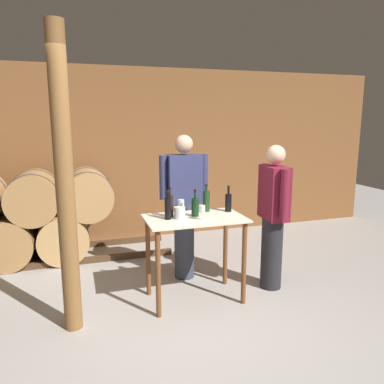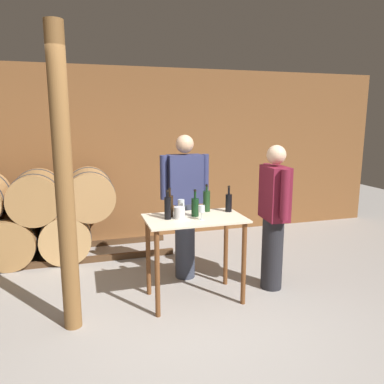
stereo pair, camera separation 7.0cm
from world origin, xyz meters
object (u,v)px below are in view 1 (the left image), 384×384
wine_bottle_far_right (228,202)px  person_visitor_with_scarf (273,214)px  wine_bottle_left (170,205)px  wine_glass_near_left (181,203)px  wine_bottle_far_left (168,207)px  ice_bucket (180,213)px  wine_bottle_right (206,201)px  wine_glass_near_center (202,209)px  wooden_post (65,185)px  wine_bottle_center (195,206)px  person_host (184,204)px

wine_bottle_far_right → person_visitor_with_scarf: size_ratio=0.18×
wine_bottle_far_right → person_visitor_with_scarf: (0.50, -0.12, -0.15)m
wine_bottle_left → wine_glass_near_left: size_ratio=2.15×
wine_bottle_far_left → wine_glass_near_left: (0.20, 0.23, -0.02)m
wine_bottle_far_left → ice_bucket: size_ratio=2.50×
ice_bucket → wine_bottle_far_left: bearing=176.6°
wine_bottle_right → wine_bottle_left: bearing=-165.3°
ice_bucket → wine_glass_near_center: bearing=-30.8°
wine_bottle_left → person_visitor_with_scarf: size_ratio=0.19×
wine_bottle_far_left → wine_bottle_right: (0.49, 0.20, -0.00)m
wine_bottle_left → wine_glass_near_center: size_ratio=2.07×
wine_bottle_far_right → wine_glass_near_center: bearing=-148.1°
wine_bottle_far_right → wine_bottle_right: bearing=159.9°
wine_bottle_left → wooden_post: bearing=-163.6°
wine_bottle_left → wine_bottle_far_left: bearing=-116.9°
wine_glass_near_left → person_visitor_with_scarf: bearing=-12.8°
wine_bottle_far_left → wine_glass_near_left: size_ratio=2.10×
wine_bottle_left → wine_bottle_center: bearing=-11.0°
wooden_post → wine_bottle_far_left: (0.97, 0.21, -0.32)m
wooden_post → ice_bucket: 1.17m
wine_bottle_center → ice_bucket: 0.19m
wooden_post → wine_bottle_far_right: (1.68, 0.33, -0.33)m
person_visitor_with_scarf → ice_bucket: bearing=-179.7°
person_visitor_with_scarf → wine_glass_near_left: bearing=167.2°
wine_bottle_center → wine_glass_near_center: (0.02, -0.16, 0.01)m
wooden_post → wine_glass_near_left: bearing=20.6°
wooden_post → wine_glass_near_center: size_ratio=18.10×
wine_bottle_right → person_visitor_with_scarf: (0.72, -0.20, -0.16)m
ice_bucket → wine_bottle_right: bearing=29.7°
wine_bottle_right → ice_bucket: 0.42m
wine_bottle_far_left → wine_bottle_left: bearing=63.1°
wine_bottle_far_right → wine_bottle_far_left: bearing=-170.7°
wine_bottle_right → wine_glass_near_left: (-0.28, 0.03, -0.02)m
wine_bottle_left → wine_bottle_far_right: 0.67m
wooden_post → person_host: size_ratio=1.56×
wine_bottle_right → wine_glass_near_center: wine_bottle_right is taller
wooden_post → wine_glass_near_left: 1.30m
wine_bottle_left → wine_glass_near_center: wine_bottle_left is taller
ice_bucket → person_host: person_host is taller
wine_bottle_right → wine_bottle_far_right: size_ratio=1.04×
wine_bottle_far_right → person_visitor_with_scarf: 0.53m
wine_bottle_far_left → person_visitor_with_scarf: person_visitor_with_scarf is taller
wine_bottle_far_left → wine_glass_near_center: 0.35m
wine_bottle_far_right → wine_glass_near_center: wine_bottle_far_right is taller
wine_bottle_far_left → person_visitor_with_scarf: 1.22m
wine_bottle_far_left → person_visitor_with_scarf: (1.21, -0.00, -0.17)m
wine_bottle_right → person_host: person_host is taller
wine_bottle_far_right → wine_glass_near_left: 0.52m
wine_bottle_far_left → person_host: size_ratio=0.17×
wine_bottle_center → wine_glass_near_center: wine_bottle_center is taller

